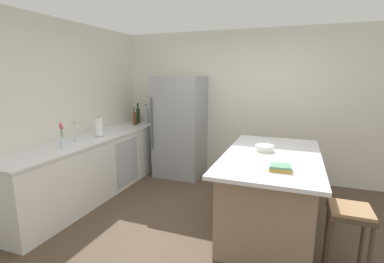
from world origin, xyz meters
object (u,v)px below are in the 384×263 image
(refrigerator, at_px, (180,126))
(vinegar_bottle, at_px, (134,117))
(bar_stool, at_px, (349,221))
(sink_faucet, at_px, (75,130))
(soda_bottle, at_px, (146,115))
(paper_towel_roll, at_px, (99,128))
(flower_vase, at_px, (62,140))
(mixing_bowl, at_px, (264,148))
(wine_bottle, at_px, (138,115))
(cookbook_stack, at_px, (280,168))
(kitchen_island, at_px, (270,191))
(syrup_bottle, at_px, (135,120))

(refrigerator, bearing_deg, vinegar_bottle, -178.11)
(bar_stool, distance_m, vinegar_bottle, 3.97)
(sink_faucet, bearing_deg, soda_bottle, 85.66)
(paper_towel_roll, bearing_deg, flower_vase, -88.75)
(paper_towel_roll, bearing_deg, mixing_bowl, -0.33)
(refrigerator, height_order, wine_bottle, refrigerator)
(cookbook_stack, height_order, mixing_bowl, mixing_bowl)
(soda_bottle, bearing_deg, bar_stool, -33.44)
(refrigerator, bearing_deg, mixing_bowl, -36.70)
(kitchen_island, bearing_deg, cookbook_stack, -77.07)
(kitchen_island, bearing_deg, soda_bottle, 149.33)
(vinegar_bottle, height_order, syrup_bottle, vinegar_bottle)
(kitchen_island, distance_m, syrup_bottle, 2.92)
(flower_vase, xyz_separation_m, syrup_bottle, (-0.05, 1.81, -0.01))
(kitchen_island, relative_size, wine_bottle, 4.95)
(kitchen_island, xyz_separation_m, cookbook_stack, (0.12, -0.54, 0.48))
(refrigerator, bearing_deg, wine_bottle, 176.58)
(paper_towel_roll, distance_m, wine_bottle, 1.26)
(flower_vase, relative_size, paper_towel_roll, 1.04)
(vinegar_bottle, bearing_deg, wine_bottle, 67.47)
(vinegar_bottle, bearing_deg, syrup_bottle, -50.16)
(paper_towel_roll, bearing_deg, vinegar_bottle, 95.39)
(paper_towel_roll, relative_size, vinegar_bottle, 0.99)
(paper_towel_roll, xyz_separation_m, wine_bottle, (-0.08, 1.26, 0.02))
(soda_bottle, bearing_deg, mixing_bowl, -29.42)
(refrigerator, height_order, vinegar_bottle, refrigerator)
(kitchen_island, relative_size, bar_stool, 2.81)
(bar_stool, height_order, sink_faucet, sink_faucet)
(syrup_bottle, bearing_deg, flower_vase, -88.50)
(kitchen_island, height_order, flower_vase, flower_vase)
(paper_towel_roll, xyz_separation_m, soda_bottle, (0.04, 1.35, 0.01))
(bar_stool, relative_size, sink_faucet, 2.28)
(sink_faucet, bearing_deg, wine_bottle, 89.48)
(sink_faucet, relative_size, syrup_bottle, 1.31)
(mixing_bowl, bearing_deg, cookbook_stack, -71.37)
(vinegar_bottle, height_order, mixing_bowl, vinegar_bottle)
(flower_vase, relative_size, cookbook_stack, 1.52)
(flower_vase, distance_m, paper_towel_roll, 0.74)
(syrup_bottle, bearing_deg, bar_stool, -29.40)
(bar_stool, bearing_deg, wine_bottle, 148.64)
(bar_stool, xyz_separation_m, soda_bottle, (-3.26, 2.15, 0.49))
(soda_bottle, height_order, syrup_bottle, soda_bottle)
(syrup_bottle, bearing_deg, cookbook_stack, -32.92)
(mixing_bowl, bearing_deg, wine_bottle, 153.40)
(wine_bottle, xyz_separation_m, syrup_bottle, (0.04, -0.18, -0.07))
(syrup_bottle, height_order, cookbook_stack, syrup_bottle)
(kitchen_island, height_order, vinegar_bottle, vinegar_bottle)
(bar_stool, bearing_deg, vinegar_bottle, 149.96)
(sink_faucet, height_order, paper_towel_roll, paper_towel_roll)
(vinegar_bottle, distance_m, mixing_bowl, 2.83)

